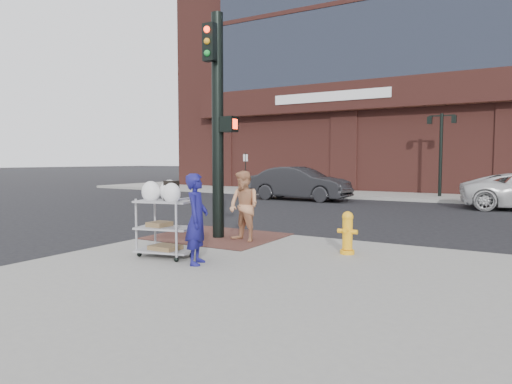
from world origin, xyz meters
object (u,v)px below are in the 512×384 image
Objects in this scene: lamp_post at (441,146)px; fire_hydrant at (347,232)px; pedestrian_tan at (244,206)px; utility_cart at (165,223)px; traffic_signal_pole at (218,119)px; woman_blue at (197,219)px; sedan_dark at (300,183)px.

lamp_post reaches higher than fire_hydrant.
pedestrian_tan is 1.10× the size of utility_cart.
fire_hydrant is (3.12, -0.24, -2.27)m from traffic_signal_pole.
lamp_post is 17.64m from utility_cart.
utility_cart is (0.35, -2.18, -2.05)m from traffic_signal_pole.
pedestrian_tan is at bearing -7.87° from traffic_signal_pole.
lamp_post is 15.62m from fire_hydrant.
traffic_signal_pole reaches higher than pedestrian_tan.
fire_hydrant is (1.92, 2.09, -0.36)m from woman_blue.
lamp_post is 2.86× the size of utility_cart.
lamp_post is 4.97× the size of fire_hydrant.
pedestrian_tan is at bearing 79.33° from utility_cart.
traffic_signal_pole is 12.11m from sedan_dark.
fire_hydrant is at bearing 35.12° from utility_cart.
woman_blue is at bearing -10.21° from utility_cart.
pedestrian_tan reaches higher than fire_hydrant.
lamp_post is at bearing 80.76° from traffic_signal_pole.
traffic_signal_pole is 6.22× the size of fire_hydrant.
lamp_post reaches higher than utility_cart.
lamp_post is 2.60× the size of woman_blue.
sedan_dark reaches higher than utility_cart.
pedestrian_tan is (0.75, -0.10, -1.91)m from traffic_signal_pole.
woman_blue is (-1.28, -17.56, -1.70)m from lamp_post.
sedan_dark is at bearing 104.88° from utility_cart.
utility_cart is at bearing -144.88° from fire_hydrant.
sedan_dark is at bearing -146.90° from lamp_post.
pedestrian_tan is 1.91× the size of fire_hydrant.
pedestrian_tan is 12.26m from sedan_dark.
woman_blue is at bearing -63.25° from pedestrian_tan.
utility_cart reaches higher than fire_hydrant.
woman_blue is 0.86m from utility_cart.
woman_blue is 2.28m from pedestrian_tan.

